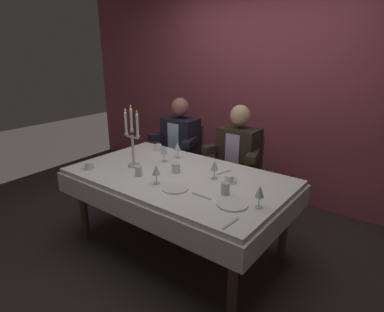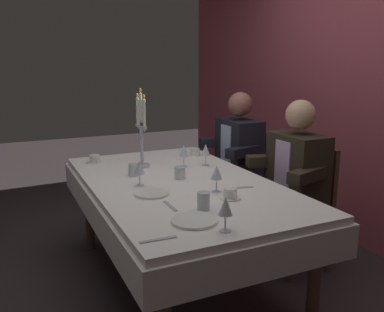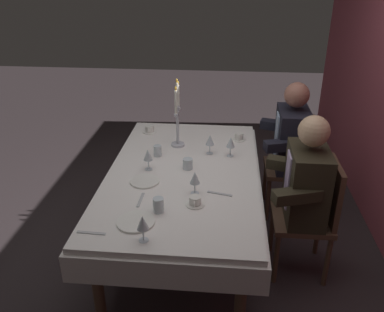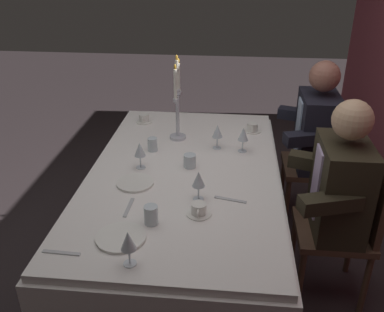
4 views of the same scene
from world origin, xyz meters
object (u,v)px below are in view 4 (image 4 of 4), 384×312
Objects in this scene: coffee_cup_1 at (252,128)px; candelabra at (177,106)px; dining_table at (184,188)px; coffee_cup_0 at (199,210)px; coffee_cup_2 at (144,119)px; dinner_plate_1 at (135,183)px; dinner_plate_0 at (121,237)px; wine_glass_4 at (243,135)px; water_tumbler_2 at (151,215)px; seated_diner_1 at (341,187)px; wine_glass_1 at (199,180)px; wine_glass_2 at (140,150)px; water_tumbler_0 at (190,161)px; wine_glass_0 at (128,242)px; seated_diner_0 at (318,131)px; wine_glass_3 at (217,132)px; water_tumbler_1 at (153,144)px.

candelabra is at bearing -71.37° from coffee_cup_1.
coffee_cup_0 is (0.45, 0.13, 0.15)m from dining_table.
dinner_plate_1 is at bearing 8.39° from coffee_cup_2.
coffee_cup_0 is (-0.23, 0.33, 0.02)m from dinner_plate_0.
coffee_cup_2 is (-0.43, -0.73, -0.09)m from wine_glass_4.
dinner_plate_0 is at bearing -55.67° from coffee_cup_0.
water_tumbler_2 is (0.36, 0.16, 0.04)m from dinner_plate_1.
dining_table is 0.58m from candelabra.
wine_glass_4 is at bearing -126.00° from seated_diner_1.
dinner_plate_0 is at bearing -29.69° from wine_glass_4.
wine_glass_1 is 1.24× the size of coffee_cup_1.
dinner_plate_0 is 0.49m from dinner_plate_1.
dinner_plate_0 is 1.39× the size of wine_glass_1.
water_tumbler_0 is (-0.04, 0.29, -0.07)m from wine_glass_2.
wine_glass_4 reaches higher than water_tumbler_2.
coffee_cup_0 is (-0.39, 0.25, -0.09)m from wine_glass_0.
wine_glass_4 is at bearing 150.31° from dinner_plate_0.
wine_glass_4 is 0.41m from water_tumbler_0.
candelabra is 0.46× the size of seated_diner_0.
candelabra is 2.78× the size of dinner_plate_1.
dinner_plate_0 is 2.40× the size of water_tumbler_2.
seated_diner_1 is at bearing 57.02° from coffee_cup_2.
dinner_plate_1 is 1.26× the size of wine_glass_3.
wine_glass_2 is (-0.68, -0.05, 0.11)m from dinner_plate_0.
water_tumbler_2 reaches higher than coffee_cup_1.
coffee_cup_1 is (-0.62, 0.68, -0.09)m from wine_glass_2.
seated_diner_1 is (-0.21, 0.77, -0.12)m from wine_glass_1.
water_tumbler_2 is (0.54, -0.09, 0.17)m from dining_table.
water_tumbler_2 reaches higher than coffee_cup_2.
wine_glass_0 and wine_glass_3 have the same top height.
wine_glass_0 reaches higher than coffee_cup_2.
water_tumbler_0 is (0.28, -0.15, -0.07)m from wine_glass_3.
coffee_cup_2 is (-0.27, -0.29, -0.21)m from candelabra.
wine_glass_2 is at bearing -58.99° from seated_diner_0.
dining_table is at bearing 162.93° from dinner_plate_0.
wine_glass_0 and wine_glass_1 have the same top height.
candelabra is 0.47m from water_tumbler_0.
wine_glass_1 reaches higher than water_tumbler_1.
wine_glass_0 is 0.13× the size of seated_diner_1.
wine_glass_0 reaches higher than dining_table.
wine_glass_1 is 0.63m from wine_glass_3.
water_tumbler_1 is 1.17m from seated_diner_1.
seated_diner_0 is (-0.37, 0.71, -0.12)m from wine_glass_3.
coffee_cup_2 is at bearing -171.61° from dinner_plate_1.
wine_glass_2 reaches higher than water_tumbler_1.
wine_glass_1 is at bearing 13.17° from water_tumbler_0.
coffee_cup_2 is at bearing -125.37° from wine_glass_3.
coffee_cup_1 is (-1.07, 0.29, 0.00)m from coffee_cup_0.
wine_glass_1 reaches higher than water_tumbler_2.
dinner_plate_0 is at bearing -5.68° from candelabra.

